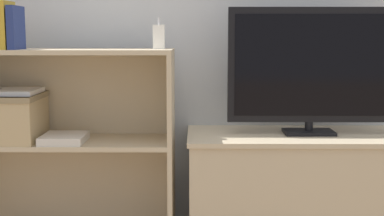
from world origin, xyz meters
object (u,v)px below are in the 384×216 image
object	(u,v)px
tv_stand	(307,185)
tv	(311,68)
magazine_stack	(64,138)
book_navy	(16,28)
baby_monitor	(159,37)
book_mustard	(6,25)

from	to	relation	value
tv_stand	tv	distance (m)	0.53
tv	magazine_stack	bearing A→B (deg)	-174.61
tv_stand	book_navy	distance (m)	1.44
book_navy	magazine_stack	world-z (taller)	book_navy
book_navy	baby_monitor	bearing A→B (deg)	5.82
tv	magazine_stack	size ratio (longest dim) A/B	3.59
tv	book_navy	xyz separation A→B (m)	(-1.25, -0.11, 0.17)
book_mustard	baby_monitor	xyz separation A→B (m)	(0.63, 0.06, -0.05)
book_mustard	magazine_stack	size ratio (longest dim) A/B	0.98
book_navy	magazine_stack	size ratio (longest dim) A/B	0.89
baby_monitor	magazine_stack	bearing A→B (deg)	-172.74
book_mustard	magazine_stack	bearing A→B (deg)	2.12
tv_stand	magazine_stack	xyz separation A→B (m)	(-1.07, -0.10, 0.23)
tv_stand	baby_monitor	distance (m)	0.94
tv	tv_stand	bearing A→B (deg)	90.00
baby_monitor	tv	bearing A→B (deg)	4.23
magazine_stack	book_navy	bearing A→B (deg)	-177.41
tv_stand	book_navy	world-z (taller)	book_navy
magazine_stack	book_mustard	bearing A→B (deg)	-177.88
tv	baby_monitor	world-z (taller)	tv
book_mustard	baby_monitor	bearing A→B (deg)	5.45
book_mustard	baby_monitor	world-z (taller)	book_mustard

